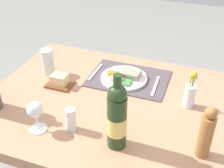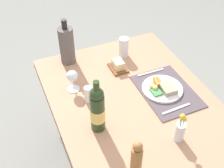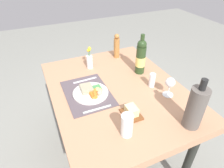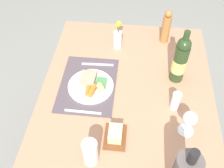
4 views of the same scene
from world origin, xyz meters
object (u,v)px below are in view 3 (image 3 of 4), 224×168
Objects in this scene: dining_table at (117,97)px; dinner_plate at (91,92)px; pepper_mill at (117,46)px; cooler_bottle at (196,108)px; wine_glass at (170,83)px; wine_bottle at (141,57)px; knife at (97,109)px; fork at (85,80)px; salt_shaker at (152,80)px; water_tumbler at (127,126)px; flower_vase at (90,60)px; butter_dish at (131,112)px.

dinner_plate is at bearing -92.73° from dining_table.
cooler_bottle is at bearing 1.99° from pepper_mill.
wine_glass is at bearing 65.43° from dinner_plate.
pepper_mill is at bearing 137.71° from dinner_plate.
dinner_plate is 0.76× the size of wine_bottle.
cooler_bottle reaches higher than pepper_mill.
dining_table is at bearing -154.20° from cooler_bottle.
dinner_plate is 0.17m from knife.
cooler_bottle is 1.41× the size of pepper_mill.
dinner_plate is 0.17m from fork.
dinner_plate is at bearing -101.53° from salt_shaker.
knife is at bearing -161.95° from water_tumbler.
cooler_bottle is at bearing 20.69° from flower_vase.
fork and knife have the same top height.
pepper_mill is at bearing -172.50° from wine_glass.
wine_bottle is at bearing 104.35° from dinner_plate.
dining_table is 6.23× the size of flower_vase.
wine_glass is (-0.07, 0.32, 0.07)m from butter_dish.
dining_table is at bearing 128.32° from knife.
salt_shaker is 0.49m from water_tumbler.
salt_shaker is 0.80× the size of butter_dish.
flower_vase is 1.37× the size of wine_glass.
fork is at bearing -55.64° from pepper_mill.
pepper_mill is (-0.26, 0.38, 0.10)m from fork.
knife is 0.26m from water_tumbler.
wine_glass is (0.65, 0.09, -0.01)m from pepper_mill.
pepper_mill is 0.65m from wine_glass.
wine_bottle is at bearing 80.85° from fork.
butter_dish reaches higher than knife.
wine_bottle reaches higher than pepper_mill.
salt_shaker is at bearing 179.14° from cooler_bottle.
fork is 0.47m from pepper_mill.
wine_bottle is at bearing -175.17° from wine_glass.
wine_bottle reaches higher than water_tumbler.
wine_bottle is 2.44× the size of butter_dish.
butter_dish is at bearing 28.02° from dinner_plate.
butter_dish is (0.46, 0.15, 0.02)m from fork.
dinner_plate is 1.33× the size of fork.
fork is 0.79m from cooler_bottle.
dinner_plate is at bearing -171.38° from water_tumbler.
flower_vase is at bearing 148.43° from fork.
wine_bottle reaches higher than dinner_plate.
salt_shaker is (-0.40, 0.01, -0.08)m from cooler_bottle.
wine_bottle is (-0.28, 0.46, 0.13)m from knife.
water_tumbler is at bearing -17.82° from dining_table.
pepper_mill reaches higher than fork.
cooler_bottle is at bearing 25.80° from dining_table.
water_tumbler is (0.84, -0.33, -0.05)m from pepper_mill.
fork is at bearing -129.56° from wine_glass.
flower_vase reaches higher than dining_table.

